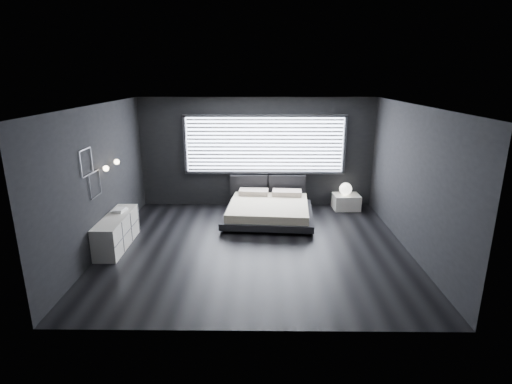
{
  "coord_description": "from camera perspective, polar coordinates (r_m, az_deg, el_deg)",
  "views": [
    {
      "loc": [
        0.09,
        -7.4,
        3.34
      ],
      "look_at": [
        0.0,
        0.85,
        0.9
      ],
      "focal_mm": 28.0,
      "sensor_mm": 36.0,
      "label": 1
    }
  ],
  "objects": [
    {
      "name": "headboard",
      "position": [
        10.41,
        1.7,
        1.04
      ],
      "size": [
        1.96,
        0.16,
        0.52
      ],
      "color": "black",
      "rests_on": "ground"
    },
    {
      "name": "dresser",
      "position": [
        8.49,
        -19.24,
        -5.33
      ],
      "size": [
        0.47,
        1.59,
        0.64
      ],
      "color": "silver",
      "rests_on": "ground"
    },
    {
      "name": "wall_art_lower",
      "position": [
        7.98,
        -22.0,
        1.03
      ],
      "size": [
        0.01,
        0.48,
        0.48
      ],
      "color": "#47474C",
      "rests_on": "ground"
    },
    {
      "name": "room",
      "position": [
        7.65,
        -0.07,
        1.79
      ],
      "size": [
        6.04,
        6.0,
        2.8
      ],
      "color": "black",
      "rests_on": "ground"
    },
    {
      "name": "sconce_near",
      "position": [
        8.21,
        -20.67,
        3.17
      ],
      "size": [
        0.18,
        0.11,
        0.11
      ],
      "color": "silver",
      "rests_on": "ground"
    },
    {
      "name": "sconce_far",
      "position": [
        8.75,
        -19.29,
        4.09
      ],
      "size": [
        0.18,
        0.11,
        0.11
      ],
      "color": "silver",
      "rests_on": "ground"
    },
    {
      "name": "nightstand",
      "position": [
        10.52,
        12.74,
        -1.36
      ],
      "size": [
        0.68,
        0.57,
        0.38
      ],
      "primitive_type": "cube",
      "rotation": [
        0.0,
        0.0,
        0.04
      ],
      "color": "silver",
      "rests_on": "ground"
    },
    {
      "name": "bed",
      "position": [
        9.51,
        1.81,
        -2.52
      ],
      "size": [
        2.2,
        2.11,
        0.53
      ],
      "color": "black",
      "rests_on": "ground"
    },
    {
      "name": "window",
      "position": [
        10.24,
        1.24,
        6.75
      ],
      "size": [
        4.14,
        0.09,
        1.52
      ],
      "color": "white",
      "rests_on": "ground"
    },
    {
      "name": "wall_art_upper",
      "position": [
        7.65,
        -23.07,
        3.93
      ],
      "size": [
        0.01,
        0.48,
        0.48
      ],
      "color": "#47474C",
      "rests_on": "ground"
    },
    {
      "name": "book_stack",
      "position": [
        8.65,
        -18.96,
        -2.45
      ],
      "size": [
        0.28,
        0.34,
        0.06
      ],
      "color": "white",
      "rests_on": "dresser"
    },
    {
      "name": "orb_lamp",
      "position": [
        10.4,
        12.68,
        0.43
      ],
      "size": [
        0.31,
        0.31,
        0.31
      ],
      "primitive_type": "sphere",
      "color": "white",
      "rests_on": "nightstand"
    }
  ]
}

